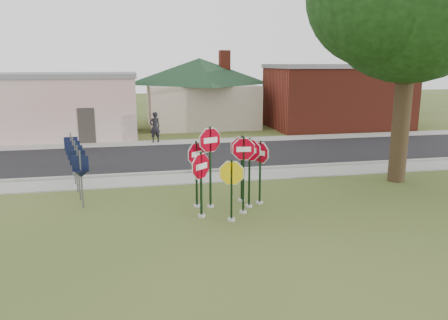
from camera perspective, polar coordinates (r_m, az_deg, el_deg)
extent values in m
plane|color=#354B1C|center=(13.66, 2.54, -8.20)|extent=(120.00, 120.00, 0.00)
cube|color=gray|center=(18.78, -1.59, -2.27)|extent=(60.00, 1.60, 0.06)
cube|color=black|center=(23.10, -3.56, 0.51)|extent=(60.00, 7.00, 0.04)
cube|color=gray|center=(27.28, -4.86, 2.38)|extent=(60.00, 1.60, 0.06)
cube|color=gray|center=(19.72, -2.10, -1.43)|extent=(60.00, 0.20, 0.14)
cylinder|color=#A5A29B|center=(14.51, 2.50, -6.77)|extent=(0.24, 0.24, 0.08)
cube|color=black|center=(14.14, 2.55, -2.03)|extent=(0.07, 0.06, 2.56)
cylinder|color=white|center=(13.95, 2.58, 1.42)|extent=(1.01, 0.15, 1.02)
cylinder|color=#990014|center=(13.95, 2.58, 1.42)|extent=(0.94, 0.15, 0.94)
cube|color=white|center=(13.95, 2.58, 1.42)|extent=(0.47, 0.07, 0.16)
cylinder|color=#A5A29B|center=(13.81, 0.97, -7.77)|extent=(0.24, 0.24, 0.08)
cube|color=black|center=(13.51, 0.99, -4.01)|extent=(0.07, 0.07, 1.97)
cylinder|color=white|center=(13.36, 1.00, -1.72)|extent=(1.02, 0.33, 1.07)
cylinder|color=yellow|center=(13.36, 1.00, -1.72)|extent=(0.95, 0.31, 0.99)
cylinder|color=#A5A29B|center=(14.16, -2.95, -7.27)|extent=(0.24, 0.24, 0.08)
cube|color=black|center=(13.84, -3.00, -3.27)|extent=(0.08, 0.08, 2.13)
cylinder|color=white|center=(13.69, -3.03, -0.83)|extent=(0.87, 0.79, 1.16)
cylinder|color=#990014|center=(13.69, -3.03, -0.83)|extent=(0.81, 0.73, 1.07)
cube|color=white|center=(13.69, -3.03, -0.83)|extent=(0.40, 0.36, 0.18)
cylinder|color=#A5A29B|center=(15.09, 3.27, -6.00)|extent=(0.24, 0.24, 0.08)
cube|color=black|center=(14.76, 3.33, -1.70)|extent=(0.08, 0.07, 2.41)
cylinder|color=white|center=(14.59, 3.37, 1.30)|extent=(0.89, 0.57, 1.04)
cylinder|color=#990014|center=(14.59, 3.37, 1.30)|extent=(0.83, 0.53, 0.96)
cube|color=white|center=(14.59, 3.37, 1.30)|extent=(0.41, 0.26, 0.17)
cylinder|color=#A5A29B|center=(15.69, 2.29, -5.25)|extent=(0.24, 0.24, 0.08)
cube|color=black|center=(15.38, 2.33, -1.16)|extent=(0.07, 0.07, 2.39)
cylinder|color=white|center=(15.22, 2.35, 1.57)|extent=(1.05, 0.42, 1.12)
cylinder|color=#990014|center=(15.22, 2.35, 1.57)|extent=(0.97, 0.39, 1.04)
cube|color=white|center=(15.22, 2.35, 1.57)|extent=(0.48, 0.20, 0.18)
cylinder|color=#A5A29B|center=(15.06, -1.76, -6.03)|extent=(0.24, 0.24, 0.08)
cube|color=black|center=(14.68, -1.80, -1.00)|extent=(0.07, 0.07, 2.79)
cylinder|color=white|center=(14.49, -1.83, 2.60)|extent=(1.07, 0.47, 1.16)
cylinder|color=#990014|center=(14.49, -1.83, 2.60)|extent=(0.99, 0.44, 1.07)
cube|color=white|center=(14.49, -1.83, 2.60)|extent=(0.49, 0.22, 0.18)
cylinder|color=#A5A29B|center=(15.47, 4.66, -5.55)|extent=(0.24, 0.24, 0.08)
cube|color=black|center=(15.17, 4.74, -1.65)|extent=(0.07, 0.08, 2.25)
cylinder|color=white|center=(15.01, 4.79, 0.97)|extent=(0.50, 0.92, 1.04)
cylinder|color=#990014|center=(15.01, 4.79, 0.97)|extent=(0.47, 0.86, 0.96)
cube|color=white|center=(15.01, 4.79, 0.97)|extent=(0.23, 0.43, 0.17)
cylinder|color=#A5A29B|center=(15.12, -3.55, -5.97)|extent=(0.24, 0.24, 0.08)
cube|color=black|center=(14.80, -3.61, -1.90)|extent=(0.08, 0.08, 2.29)
cylinder|color=white|center=(14.64, -3.65, 0.81)|extent=(0.84, 0.70, 1.07)
cylinder|color=#990014|center=(14.64, -3.65, 0.81)|extent=(0.78, 0.65, 0.99)
cube|color=white|center=(14.64, -3.65, 0.81)|extent=(0.39, 0.32, 0.17)
cube|color=#59595E|center=(15.46, -18.12, -2.45)|extent=(0.05, 0.05, 2.00)
cube|color=black|center=(15.34, -18.26, -0.46)|extent=(0.55, 0.13, 0.55)
cone|color=black|center=(15.41, -18.17, -1.73)|extent=(0.65, 0.65, 0.25)
cube|color=#59595E|center=(16.45, -18.45, -1.59)|extent=(0.05, 0.05, 2.00)
cube|color=black|center=(16.33, -18.58, 0.28)|extent=(0.55, 0.09, 0.55)
cone|color=black|center=(16.40, -18.50, -0.91)|extent=(0.62, 0.62, 0.25)
cube|color=#59595E|center=(17.44, -18.74, -0.83)|extent=(0.05, 0.05, 2.00)
cube|color=black|center=(17.33, -18.87, 0.94)|extent=(0.55, 0.05, 0.55)
cone|color=black|center=(17.40, -18.79, -0.18)|extent=(0.58, 0.58, 0.25)
cube|color=#59595E|center=(18.43, -19.00, -0.15)|extent=(0.05, 0.05, 2.00)
cube|color=black|center=(18.33, -19.12, 1.53)|extent=(0.55, 0.05, 0.55)
cone|color=black|center=(18.39, -19.05, 0.46)|extent=(0.58, 0.58, 0.25)
cube|color=#59595E|center=(19.43, -19.24, 0.47)|extent=(0.05, 0.05, 2.00)
cube|color=black|center=(19.33, -19.35, 2.06)|extent=(0.55, 0.09, 0.55)
cone|color=black|center=(19.39, -19.28, 1.04)|extent=(0.62, 0.62, 0.25)
cube|color=beige|center=(31.05, -22.63, 6.37)|extent=(12.00, 6.00, 4.00)
cube|color=slate|center=(30.93, -22.96, 10.14)|extent=(12.20, 6.20, 0.30)
cube|color=#332D28|center=(27.78, -17.50, 4.26)|extent=(1.00, 0.10, 2.20)
cube|color=#C0B099|center=(34.91, -3.17, 7.24)|extent=(8.00, 8.00, 3.20)
pyramid|color=black|center=(34.76, -3.25, 13.16)|extent=(11.60, 11.60, 2.00)
cube|color=maroon|center=(35.11, 0.07, 12.84)|extent=(0.80, 0.80, 1.60)
cube|color=maroon|center=(34.50, 14.55, 7.88)|extent=(10.00, 6.00, 4.50)
cube|color=slate|center=(34.40, 14.77, 11.78)|extent=(10.20, 6.20, 0.30)
cube|color=white|center=(30.95, 13.64, 8.08)|extent=(2.00, 0.08, 0.90)
cylinder|color=black|center=(19.22, 22.24, 6.11)|extent=(0.70, 0.70, 5.97)
cylinder|color=black|center=(45.98, 21.73, 8.16)|extent=(0.50, 0.50, 4.00)
sphere|color=black|center=(45.90, 22.10, 12.64)|extent=(5.60, 5.60, 5.60)
imported|color=black|center=(27.11, -9.01, 4.27)|extent=(0.79, 0.65, 1.87)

